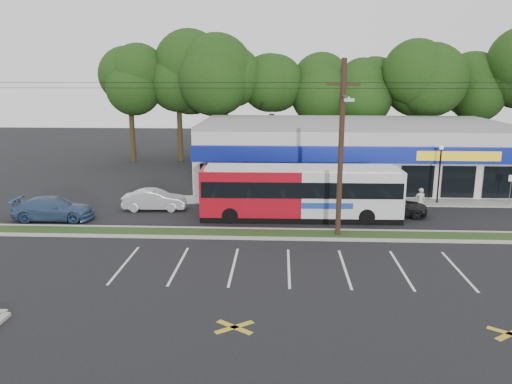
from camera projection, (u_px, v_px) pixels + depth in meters
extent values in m
plane|color=black|center=(286.00, 241.00, 28.08)|extent=(120.00, 120.00, 0.00)
cube|color=#243B18|center=(286.00, 234.00, 29.04)|extent=(40.00, 1.60, 0.12)
cube|color=#9E9E93|center=(286.00, 239.00, 28.21)|extent=(40.00, 0.25, 0.14)
cube|color=#9E9E93|center=(286.00, 230.00, 29.86)|extent=(40.00, 0.25, 0.14)
cube|color=#9E9E93|center=(353.00, 201.00, 36.58)|extent=(32.00, 2.20, 0.10)
cube|color=#B9B2AB|center=(349.00, 154.00, 42.80)|extent=(25.00, 12.00, 5.00)
cube|color=navy|center=(360.00, 155.00, 36.52)|extent=(25.00, 0.50, 1.20)
cube|color=black|center=(359.00, 181.00, 37.16)|extent=(24.00, 0.12, 2.40)
cube|color=yellow|center=(459.00, 156.00, 35.92)|extent=(6.00, 0.06, 0.70)
cube|color=gray|center=(350.00, 123.00, 42.19)|extent=(25.00, 12.00, 0.30)
cylinder|color=black|center=(341.00, 150.00, 27.76)|extent=(0.30, 0.30, 10.00)
cube|color=black|center=(343.00, 84.00, 26.94)|extent=(1.80, 0.12, 0.12)
cylinder|color=#59595E|center=(346.00, 97.00, 25.91)|extent=(0.10, 2.40, 0.10)
cube|color=#59595E|center=(349.00, 100.00, 24.67)|extent=(0.50, 0.25, 0.15)
cylinder|color=black|center=(288.00, 83.00, 27.06)|extent=(50.00, 0.02, 0.02)
cylinder|color=black|center=(288.00, 88.00, 27.13)|extent=(50.00, 0.02, 0.02)
cylinder|color=black|center=(439.00, 177.00, 35.65)|extent=(0.12, 0.12, 4.00)
sphere|color=silver|center=(441.00, 148.00, 35.17)|extent=(0.30, 0.30, 0.30)
cylinder|color=#59595E|center=(510.00, 190.00, 35.43)|extent=(0.06, 0.06, 2.20)
cube|color=white|center=(512.00, 178.00, 35.17)|extent=(0.45, 0.04, 0.45)
cylinder|color=black|center=(135.00, 135.00, 53.46)|extent=(0.56, 0.56, 5.72)
sphere|color=black|center=(132.00, 81.00, 52.18)|extent=(6.76, 6.76, 6.76)
cylinder|color=black|center=(181.00, 135.00, 53.22)|extent=(0.56, 0.56, 5.72)
sphere|color=black|center=(179.00, 81.00, 51.94)|extent=(6.76, 6.76, 6.76)
cylinder|color=black|center=(227.00, 135.00, 52.99)|extent=(0.56, 0.56, 5.72)
sphere|color=black|center=(227.00, 81.00, 51.71)|extent=(6.76, 6.76, 6.76)
cylinder|color=black|center=(274.00, 135.00, 52.75)|extent=(0.56, 0.56, 5.72)
sphere|color=black|center=(275.00, 81.00, 51.47)|extent=(6.76, 6.76, 6.76)
cylinder|color=black|center=(322.00, 136.00, 52.51)|extent=(0.56, 0.56, 5.72)
sphere|color=black|center=(324.00, 81.00, 51.23)|extent=(6.76, 6.76, 6.76)
cylinder|color=black|center=(370.00, 136.00, 52.27)|extent=(0.56, 0.56, 5.72)
sphere|color=black|center=(373.00, 81.00, 50.99)|extent=(6.76, 6.76, 6.76)
cylinder|color=black|center=(418.00, 136.00, 52.04)|extent=(0.56, 0.56, 5.72)
sphere|color=black|center=(422.00, 81.00, 50.75)|extent=(6.76, 6.76, 6.76)
cylinder|color=black|center=(467.00, 137.00, 51.80)|extent=(0.56, 0.56, 5.72)
sphere|color=black|center=(472.00, 81.00, 50.52)|extent=(6.76, 6.76, 6.76)
cube|color=maroon|center=(251.00, 191.00, 32.10)|extent=(6.39, 2.74, 2.91)
cube|color=silver|center=(350.00, 192.00, 31.88)|extent=(6.39, 2.74, 2.91)
cube|color=black|center=(300.00, 216.00, 32.36)|extent=(12.75, 2.78, 0.37)
cube|color=black|center=(301.00, 186.00, 31.91)|extent=(12.50, 2.89, 1.01)
cube|color=black|center=(401.00, 189.00, 31.73)|extent=(0.09, 2.25, 1.48)
cube|color=#193899|center=(327.00, 206.00, 30.77)|extent=(3.18, 0.08, 0.37)
cube|color=silver|center=(301.00, 168.00, 31.64)|extent=(12.11, 2.56, 0.19)
cylinder|color=black|center=(230.00, 215.00, 31.27)|extent=(1.02, 0.31, 1.02)
cylinder|color=black|center=(233.00, 206.00, 33.61)|extent=(1.02, 0.31, 1.02)
cylinder|color=black|center=(367.00, 217.00, 30.98)|extent=(1.02, 0.31, 1.02)
cylinder|color=black|center=(360.00, 207.00, 33.33)|extent=(1.02, 0.31, 1.02)
imported|color=black|center=(392.00, 204.00, 32.92)|extent=(4.60, 2.15, 1.52)
imported|color=#B0B1B8|center=(155.00, 200.00, 34.38)|extent=(4.39, 1.76, 1.42)
imported|color=#324B71|center=(54.00, 208.00, 32.02)|extent=(5.19, 2.25, 1.49)
imported|color=beige|center=(420.00, 201.00, 33.28)|extent=(0.68, 0.47, 1.79)
imported|color=beige|center=(323.00, 191.00, 36.00)|extent=(0.96, 0.80, 1.82)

